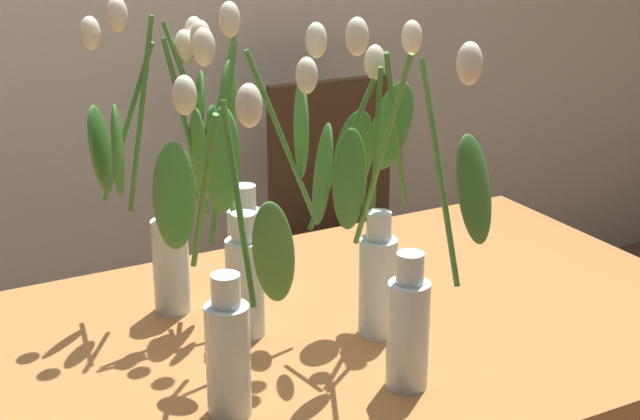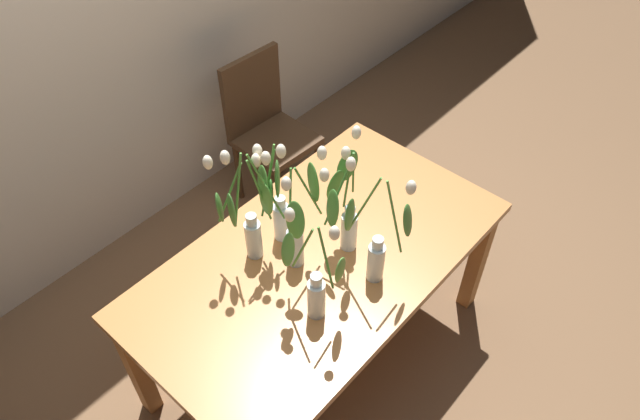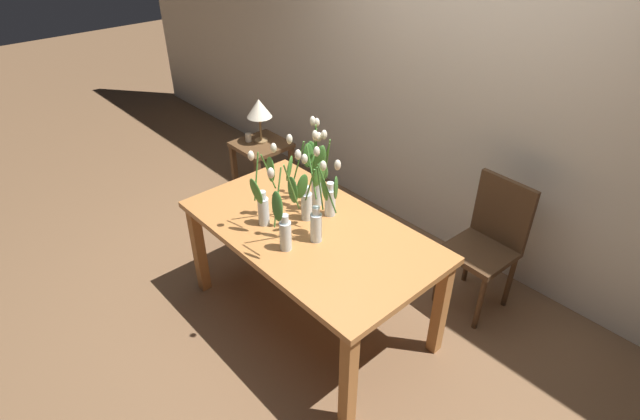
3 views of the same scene
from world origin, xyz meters
name	(u,v)px [view 1 (image 1 of 3)]	position (x,y,z in m)	size (l,w,h in m)	color
dining_table	(304,380)	(0.00, 0.00, 0.65)	(1.60, 0.90, 0.74)	#B7753D
tulip_vase_0	(370,220)	(0.11, -0.03, 0.95)	(0.26, 0.18, 0.54)	silver
tulip_vase_1	(230,210)	(-0.05, 0.19, 0.93)	(0.16, 0.11, 0.55)	silver
tulip_vase_2	(408,276)	(0.06, -0.23, 0.93)	(0.19, 0.26, 0.58)	silver
tulip_vase_3	(226,306)	(-0.22, -0.17, 0.92)	(0.17, 0.23, 0.52)	silver
tulip_vase_4	(251,234)	(-0.08, 0.04, 0.93)	(0.25, 0.18, 0.56)	silver
tulip_vase_5	(167,191)	(-0.17, 0.20, 0.98)	(0.28, 0.22, 0.58)	silver
dining_chair	(345,219)	(0.66, 1.00, 0.52)	(0.42, 0.42, 0.93)	#4C331E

